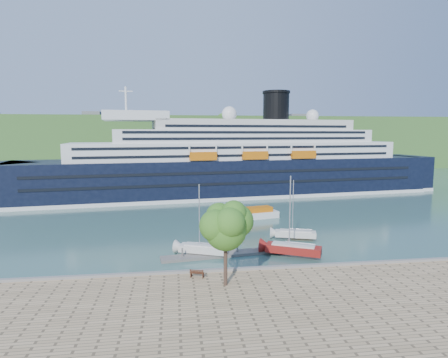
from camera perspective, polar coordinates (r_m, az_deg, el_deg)
ground at (r=44.33m, az=3.31°, el=-14.79°), size 400.00×400.00×0.00m
far_hillside at (r=185.62m, az=-5.22°, el=5.60°), size 400.00×50.00×24.00m
quay_coping at (r=43.73m, az=3.37°, el=-13.48°), size 220.00×0.50×0.30m
cruise_ship at (r=98.61m, az=0.82°, el=5.49°), size 124.61×32.63×27.70m
park_bench at (r=41.59m, az=-4.12°, el=-14.06°), size 1.71×1.10×1.02m
promenade_tree at (r=38.18m, az=0.23°, el=-9.27°), size 5.73×5.73×9.49m
floating_pontoon at (r=51.53m, az=0.01°, el=-11.39°), size 17.17×4.44×0.38m
sailboat_white_near at (r=50.30m, az=-3.23°, el=-6.57°), size 7.42×4.61×9.30m
sailboat_red at (r=50.50m, az=10.61°, el=-5.99°), size 8.18×5.67×10.40m
sailboat_white_far at (r=58.82m, az=10.91°, el=-4.90°), size 7.13×3.95×8.89m
tender_launch at (r=73.41m, az=5.26°, el=-5.10°), size 8.33×4.45×2.19m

